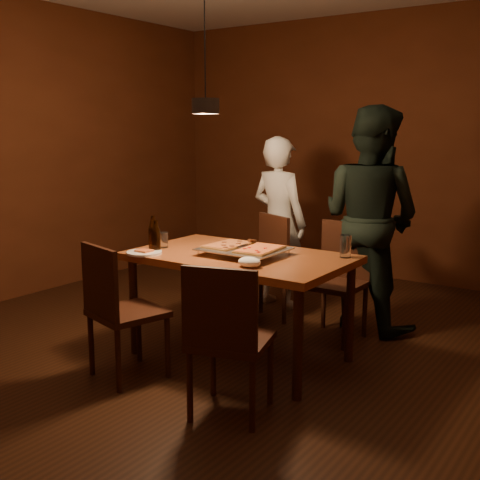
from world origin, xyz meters
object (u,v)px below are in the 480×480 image
Objects in this scene: chair_far_right at (340,269)px; chair_near_right at (226,328)px; pizza_tray at (244,252)px; diner_dark at (370,219)px; beer_bottle_a at (153,234)px; dining_table at (240,265)px; chair_far_left at (263,258)px; diner_white at (279,223)px; plate_slice at (144,252)px; chair_near_left at (116,299)px; pendant_lamp at (205,104)px; beer_bottle_b at (156,236)px.

chair_far_right is 1.62m from chair_near_right.
diner_dark is at bearing 65.91° from pizza_tray.
chair_far_right is at bearing 49.18° from beer_bottle_a.
dining_table is 0.88m from chair_far_left.
diner_white is 0.86× the size of diner_dark.
pizza_tray is (0.36, -0.81, 0.24)m from chair_far_left.
pizza_tray reaches higher than plate_slice.
pizza_tray is (0.47, 0.76, 0.24)m from chair_near_left.
pendant_lamp reaches higher than pizza_tray.
dining_table is 0.89m from chair_near_left.
beer_bottle_a reaches higher than beer_bottle_b.
chair_near_right is 1.18m from beer_bottle_b.
plate_slice is (-0.56, -0.37, 0.08)m from dining_table.
diner_dark is at bearing 56.36° from plate_slice.
chair_near_left is 0.47m from plate_slice.
chair_far_right is at bearing 63.40° from pizza_tray.
chair_far_left is at bearing 36.62° from diner_dark.
dining_table is 6.64× the size of beer_bottle_b.
beer_bottle_a is 0.15m from plate_slice.
plate_slice reaches higher than dining_table.
chair_far_left reaches higher than dining_table.
diner_dark is (0.09, 0.35, 0.36)m from chair_far_right.
beer_bottle_b is at bearing 94.51° from diner_white.
plate_slice is at bearing -155.66° from pendant_lamp.
chair_far_left is 0.31× the size of diner_dark.
plate_slice is at bearing -146.69° from dining_table.
chair_near_right is at bearing -28.60° from beer_bottle_b.
chair_far_right is 1.47m from beer_bottle_a.
chair_near_left is (-0.43, -0.77, -0.14)m from dining_table.
pendant_lamp reaches higher than diner_white.
chair_far_left is 1.79m from chair_near_right.
diner_dark reaches higher than chair_far_right.
plate_slice is at bearing 68.09° from diner_dark.
diner_white is 1.78m from pendant_lamp.
diner_dark reaches higher than pizza_tray.
diner_dark is at bearing 80.24° from chair_near_left.
diner_white reaches higher than chair_far_right.
pendant_lamp is at bearing 12.18° from beer_bottle_a.
dining_table is 6.12× the size of plate_slice.
diner_white is (0.11, 1.53, -0.11)m from beer_bottle_a.
chair_far_left is 1.21m from plate_slice.
chair_near_right is 0.94m from pizza_tray.
chair_near_right is at bearing -66.24° from pizza_tray.
pizza_tray is 0.63m from beer_bottle_b.
dining_table is at bearing 26.43° from beer_bottle_b.
chair_far_left is 0.93m from diner_dark.
chair_far_left is at bearing 77.45° from beer_bottle_a.
pendant_lamp is at bearing 124.61° from chair_far_left.
beer_bottle_b reaches higher than dining_table.
pizza_tray is at bearing 118.66° from diner_white.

